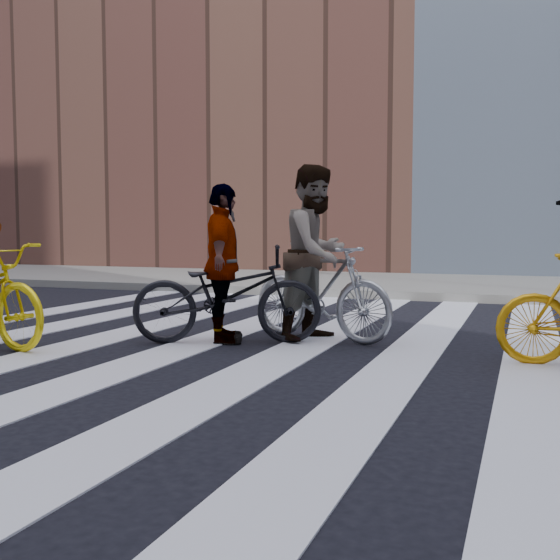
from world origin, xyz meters
The scene contains 8 objects.
ground centered at (0.00, 0.00, 0.00)m, with size 100.00×100.00×0.00m, color black.
sidewalk_far centered at (0.00, 7.50, 0.07)m, with size 100.00×5.00×0.15m, color gray.
zebra_crosswalk centered at (0.00, 0.00, 0.01)m, with size 8.25×10.00×0.01m.
building_brick_far_left centered at (-8.00, 15.00, 9.00)m, with size 16.00×10.00×18.00m, color #4D3026.
bike_silver_mid centered at (0.58, 0.63, 0.54)m, with size 0.50×1.78×1.07m, color #9CA0A6.
bike_dark_rear centered at (-0.28, 0.08, 0.52)m, with size 0.69×1.98×1.04m, color black.
rider_mid centered at (0.53, 0.63, 0.95)m, with size 0.92×0.72×1.89m, color slate.
rider_rear centered at (-0.33, 0.08, 0.84)m, with size 0.98×0.41×1.68m, color slate.
Camera 1 is at (2.67, -6.13, 1.18)m, focal length 42.00 mm.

